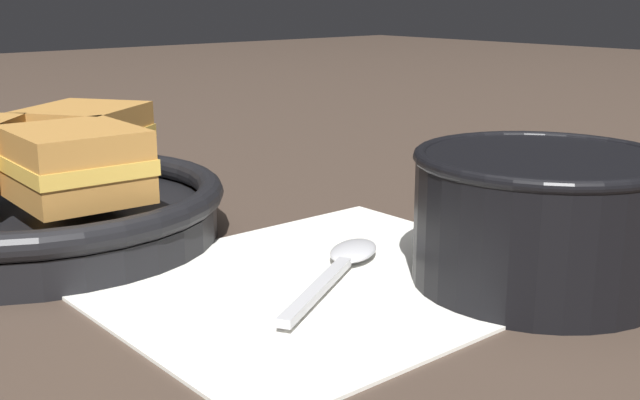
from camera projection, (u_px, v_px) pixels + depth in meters
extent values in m
plane|color=#47382D|center=(372.00, 269.00, 0.51)|extent=(4.00, 4.00, 0.00)
cube|color=white|center=(331.00, 282.00, 0.48)|extent=(0.27, 0.23, 0.00)
cylinder|color=black|center=(540.00, 221.00, 0.47)|extent=(0.15, 0.15, 0.08)
cylinder|color=#C14C19|center=(543.00, 177.00, 0.47)|extent=(0.13, 0.13, 0.01)
torus|color=black|center=(544.00, 159.00, 0.46)|extent=(0.15, 0.15, 0.01)
cube|color=silver|center=(317.00, 289.00, 0.45)|extent=(0.09, 0.06, 0.01)
ellipsoid|color=silver|center=(356.00, 250.00, 0.52)|extent=(0.06, 0.05, 0.01)
cylinder|color=black|center=(44.00, 225.00, 0.56)|extent=(0.24, 0.24, 0.02)
torus|color=black|center=(41.00, 196.00, 0.56)|extent=(0.25, 0.25, 0.02)
cube|color=#B27A38|center=(86.00, 155.00, 0.61)|extent=(0.11, 0.11, 0.02)
cube|color=gold|center=(85.00, 137.00, 0.60)|extent=(0.11, 0.11, 0.01)
cube|color=#B27A38|center=(83.00, 119.00, 0.60)|extent=(0.11, 0.11, 0.02)
cube|color=#B27A38|center=(77.00, 185.00, 0.51)|extent=(0.08, 0.09, 0.02)
cube|color=gold|center=(75.00, 164.00, 0.51)|extent=(0.08, 0.09, 0.01)
cube|color=#B27A38|center=(74.00, 142.00, 0.51)|extent=(0.08, 0.09, 0.02)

